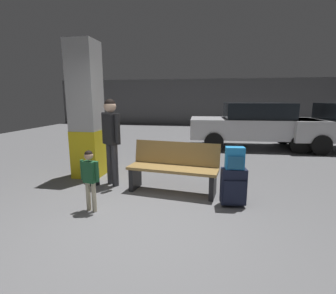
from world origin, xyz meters
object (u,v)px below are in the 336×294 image
Objects in this scene: suitcase at (233,187)px; bench at (173,168)px; child at (90,174)px; adult at (111,133)px; backpack_bright at (235,158)px; backpack_dark_floor at (93,176)px; parked_car_near at (253,124)px; structural_pillar at (86,112)px.

bench is at bearing 155.23° from suitcase.
child is (-1.08, -1.02, 0.13)m from bench.
child is 0.56× the size of adult.
backpack_dark_floor is (-2.64, 0.58, -0.60)m from backpack_bright.
parked_car_near is at bearing 66.18° from bench.
adult reaches higher than bench.
bench is (1.94, -0.61, -0.95)m from structural_pillar.
backpack_bright is at bearing -101.21° from parked_car_near.
structural_pillar is 3.33m from suitcase.
parked_car_near is at bearing 78.79° from suitcase.
backpack_bright is 0.08× the size of parked_car_near.
child is 1.31m from backpack_dark_floor.
backpack_dark_floor is at bearing 167.64° from backpack_bright.
adult reaches higher than parked_car_near.
bench reaches higher than suitcase.
suitcase is (1.02, -0.47, -0.12)m from bench.
backpack_bright is 2.76m from backpack_dark_floor.
structural_pillar is 4.64× the size of suitcase.
bench is 1.00× the size of adult.
child is at bearing -136.70° from bench.
suitcase is at bearing -12.34° from backpack_dark_floor.
child is at bearing -64.58° from backpack_dark_floor.
parked_car_near is at bearing 50.79° from backpack_dark_floor.
backpack_bright is at bearing -24.80° from bench.
structural_pillar is at bearing 159.94° from backpack_bright.
adult is 0.40× the size of parked_car_near.
backpack_bright is 0.37× the size of child.
backpack_dark_floor is (0.32, -0.50, -1.22)m from structural_pillar.
backpack_bright is 5.13m from parked_car_near.
backpack_bright is at bearing -119.65° from suitcase.
bench is 1.17m from backpack_bright.
child is at bearing -62.21° from structural_pillar.
structural_pillar is 1.69× the size of adult.
structural_pillar is at bearing 117.79° from child.
structural_pillar is 2.02m from child.
structural_pillar is 2.25m from bench.
suitcase is at bearing -101.21° from parked_car_near.
suitcase is at bearing -20.05° from structural_pillar.
parked_car_near reaches higher than backpack_dark_floor.
child is 6.39m from parked_car_near.
parked_car_near is (3.10, 5.58, 0.23)m from child.
child is 1.26m from adult.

